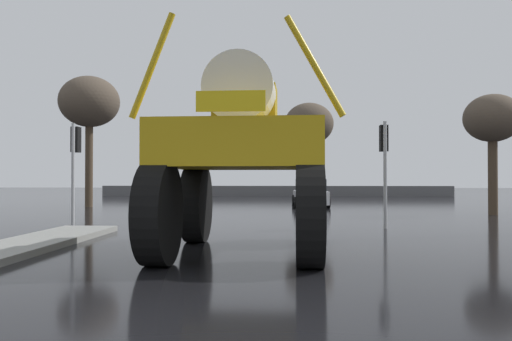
{
  "coord_description": "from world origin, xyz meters",
  "views": [
    {
      "loc": [
        0.87,
        -5.14,
        1.59
      ],
      "look_at": [
        0.12,
        8.1,
        1.78
      ],
      "focal_mm": 35.76,
      "sensor_mm": 36.0,
      "label": 1
    }
  ],
  "objects_px": {
    "oversize_sprayer": "(243,158)",
    "bare_tree_left": "(89,103)",
    "traffic_signal_near_right": "(384,151)",
    "sedan_ahead": "(310,194)",
    "bare_tree_right": "(492,120)",
    "bare_tree_far_center": "(309,124)",
    "traffic_signal_near_left": "(75,152)"
  },
  "relations": [
    {
      "from": "oversize_sprayer",
      "to": "bare_tree_far_center",
      "type": "xyz_separation_m",
      "value": [
        2.59,
        25.49,
        3.41
      ]
    },
    {
      "from": "traffic_signal_near_left",
      "to": "bare_tree_left",
      "type": "height_order",
      "value": "bare_tree_left"
    },
    {
      "from": "sedan_ahead",
      "to": "traffic_signal_near_right",
      "type": "height_order",
      "value": "traffic_signal_near_right"
    },
    {
      "from": "bare_tree_far_center",
      "to": "traffic_signal_near_right",
      "type": "bearing_deg",
      "value": -85.86
    },
    {
      "from": "bare_tree_left",
      "to": "sedan_ahead",
      "type": "bearing_deg",
      "value": 4.42
    },
    {
      "from": "oversize_sprayer",
      "to": "bare_tree_right",
      "type": "xyz_separation_m",
      "value": [
        9.82,
        11.67,
        2.06
      ]
    },
    {
      "from": "traffic_signal_near_right",
      "to": "bare_tree_far_center",
      "type": "relative_size",
      "value": 0.49
    },
    {
      "from": "traffic_signal_near_left",
      "to": "bare_tree_left",
      "type": "xyz_separation_m",
      "value": [
        -3.85,
        11.0,
        3.25
      ]
    },
    {
      "from": "bare_tree_right",
      "to": "traffic_signal_near_right",
      "type": "bearing_deg",
      "value": -133.7
    },
    {
      "from": "traffic_signal_near_right",
      "to": "bare_tree_right",
      "type": "relative_size",
      "value": 0.65
    },
    {
      "from": "traffic_signal_near_right",
      "to": "oversize_sprayer",
      "type": "bearing_deg",
      "value": -125.7
    },
    {
      "from": "traffic_signal_near_left",
      "to": "bare_tree_far_center",
      "type": "relative_size",
      "value": 0.49
    },
    {
      "from": "oversize_sprayer",
      "to": "traffic_signal_near_left",
      "type": "distance_m",
      "value": 8.24
    },
    {
      "from": "traffic_signal_near_left",
      "to": "bare_tree_left",
      "type": "bearing_deg",
      "value": 109.29
    },
    {
      "from": "oversize_sprayer",
      "to": "traffic_signal_near_right",
      "type": "distance_m",
      "value": 6.93
    },
    {
      "from": "bare_tree_right",
      "to": "bare_tree_far_center",
      "type": "xyz_separation_m",
      "value": [
        -7.23,
        13.82,
        1.35
      ]
    },
    {
      "from": "sedan_ahead",
      "to": "bare_tree_right",
      "type": "relative_size",
      "value": 0.8
    },
    {
      "from": "oversize_sprayer",
      "to": "bare_tree_left",
      "type": "distance_m",
      "value": 19.67
    },
    {
      "from": "bare_tree_left",
      "to": "traffic_signal_near_left",
      "type": "bearing_deg",
      "value": -70.71
    },
    {
      "from": "bare_tree_right",
      "to": "sedan_ahead",
      "type": "bearing_deg",
      "value": 142.05
    },
    {
      "from": "traffic_signal_near_left",
      "to": "bare_tree_right",
      "type": "height_order",
      "value": "bare_tree_right"
    },
    {
      "from": "oversize_sprayer",
      "to": "bare_tree_right",
      "type": "relative_size",
      "value": 1.04
    },
    {
      "from": "traffic_signal_near_right",
      "to": "bare_tree_left",
      "type": "bearing_deg",
      "value": 141.65
    },
    {
      "from": "bare_tree_far_center",
      "to": "traffic_signal_near_left",
      "type": "bearing_deg",
      "value": -113.43
    },
    {
      "from": "bare_tree_right",
      "to": "oversize_sprayer",
      "type": "bearing_deg",
      "value": -130.08
    },
    {
      "from": "traffic_signal_near_left",
      "to": "bare_tree_far_center",
      "type": "bearing_deg",
      "value": 66.57
    },
    {
      "from": "sedan_ahead",
      "to": "bare_tree_left",
      "type": "xyz_separation_m",
      "value": [
        -12.15,
        -0.94,
        5.0
      ]
    },
    {
      "from": "traffic_signal_near_left",
      "to": "bare_tree_left",
      "type": "relative_size",
      "value": 0.47
    },
    {
      "from": "sedan_ahead",
      "to": "bare_tree_far_center",
      "type": "bearing_deg",
      "value": -3.77
    },
    {
      "from": "bare_tree_left",
      "to": "bare_tree_far_center",
      "type": "xyz_separation_m",
      "value": [
        12.46,
        8.88,
        -0.28
      ]
    },
    {
      "from": "bare_tree_left",
      "to": "bare_tree_far_center",
      "type": "height_order",
      "value": "bare_tree_left"
    },
    {
      "from": "oversize_sprayer",
      "to": "bare_tree_right",
      "type": "bearing_deg",
      "value": -38.56
    }
  ]
}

